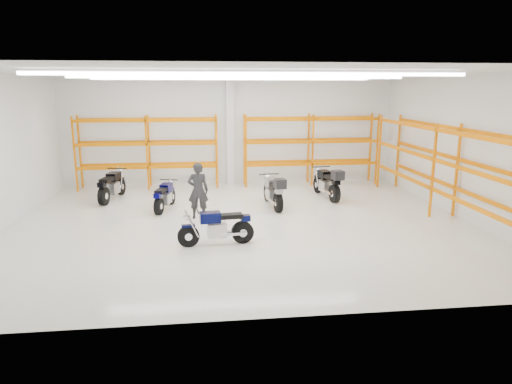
{
  "coord_description": "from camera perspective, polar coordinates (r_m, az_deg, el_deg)",
  "views": [
    {
      "loc": [
        -1.15,
        -13.48,
        4.11
      ],
      "look_at": [
        0.48,
        0.5,
        0.86
      ],
      "focal_mm": 32.0,
      "sensor_mm": 36.0,
      "label": 1
    }
  ],
  "objects": [
    {
      "name": "motorcycle_back_b",
      "position": [
        15.81,
        -11.39,
        -0.64
      ],
      "size": [
        0.79,
        1.93,
        0.96
      ],
      "color": "black",
      "rests_on": "ground"
    },
    {
      "name": "ground",
      "position": [
        14.14,
        -1.69,
        -3.89
      ],
      "size": [
        14.0,
        14.0,
        0.0
      ],
      "primitive_type": "plane",
      "color": "silver",
      "rests_on": "ground"
    },
    {
      "name": "pallet_racking_back_right",
      "position": [
        19.64,
        6.84,
        6.12
      ],
      "size": [
        5.67,
        0.87,
        3.0
      ],
      "color": "#E36A00",
      "rests_on": "ground"
    },
    {
      "name": "standing_man",
      "position": [
        14.57,
        -7.25,
        0.19
      ],
      "size": [
        0.69,
        0.48,
        1.81
      ],
      "primitive_type": "imported",
      "rotation": [
        0.0,
        0.0,
        3.06
      ],
      "color": "black",
      "rests_on": "ground"
    },
    {
      "name": "pallet_racking_back_left",
      "position": [
        19.24,
        -13.38,
        5.72
      ],
      "size": [
        5.67,
        0.87,
        3.0
      ],
      "color": "#E36A00",
      "rests_on": "ground"
    },
    {
      "name": "motorcycle_back_d",
      "position": [
        17.25,
        9.0,
        1.05
      ],
      "size": [
        0.8,
        2.37,
        1.22
      ],
      "color": "black",
      "rests_on": "ground"
    },
    {
      "name": "pallet_racking_side",
      "position": [
        15.66,
        22.65,
        3.58
      ],
      "size": [
        0.87,
        9.07,
        3.0
      ],
      "color": "#E36A00",
      "rests_on": "ground"
    },
    {
      "name": "structural_column",
      "position": [
        19.43,
        -3.25,
        7.49
      ],
      "size": [
        0.32,
        0.32,
        4.5
      ],
      "primitive_type": "cube",
      "color": "white",
      "rests_on": "ground"
    },
    {
      "name": "motorcycle_main",
      "position": [
        12.15,
        -4.6,
        -4.47
      ],
      "size": [
        2.04,
        0.68,
        1.0
      ],
      "color": "black",
      "rests_on": "ground"
    },
    {
      "name": "room_shell",
      "position": [
        13.58,
        -1.79,
        9.51
      ],
      "size": [
        14.02,
        12.02,
        4.51
      ],
      "color": "white",
      "rests_on": "ground"
    },
    {
      "name": "motorcycle_back_c",
      "position": [
        15.79,
        2.25,
        0.01
      ],
      "size": [
        0.73,
        2.29,
        1.17
      ],
      "color": "black",
      "rests_on": "ground"
    },
    {
      "name": "motorcycle_back_a",
      "position": [
        17.62,
        -17.65,
        0.63
      ],
      "size": [
        0.88,
        2.24,
        1.11
      ],
      "color": "black",
      "rests_on": "ground"
    }
  ]
}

